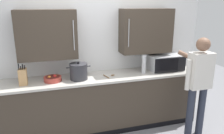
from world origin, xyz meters
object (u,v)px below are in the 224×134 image
at_px(thermos_flask, 144,64).
at_px(microwave_oven, 164,62).
at_px(knife_block, 23,77).
at_px(fruit_bowl, 53,78).
at_px(person_figure, 199,80).
at_px(stock_pot, 79,71).
at_px(wooden_spoon, 110,76).

bearing_deg(thermos_flask, microwave_oven, 12.72).
height_order(knife_block, thermos_flask, knife_block).
bearing_deg(fruit_bowl, thermos_flask, -1.47).
xyz_separation_m(microwave_oven, person_figure, (0.21, -0.68, -0.11)).
xyz_separation_m(knife_block, stock_pot, (0.79, -0.01, 0.01)).
relative_size(stock_pot, wooden_spoon, 2.01).
bearing_deg(knife_block, stock_pot, -0.43).
height_order(knife_block, person_figure, person_figure).
distance_m(microwave_oven, thermos_flask, 0.43).
height_order(fruit_bowl, person_figure, person_figure).
bearing_deg(microwave_oven, person_figure, -72.63).
height_order(wooden_spoon, person_figure, person_figure).
distance_m(knife_block, wooden_spoon, 1.29).
bearing_deg(thermos_flask, person_figure, -42.82).
relative_size(knife_block, thermos_flask, 1.02).
bearing_deg(fruit_bowl, microwave_oven, 1.74).
bearing_deg(person_figure, stock_pot, 160.68).
bearing_deg(person_figure, knife_block, 166.43).
distance_m(stock_pot, wooden_spoon, 0.51).
relative_size(stock_pot, person_figure, 0.23).
xyz_separation_m(wooden_spoon, thermos_flask, (0.58, -0.01, 0.15)).
relative_size(microwave_oven, fruit_bowl, 2.23).
relative_size(microwave_oven, stock_pot, 1.57).
bearing_deg(stock_pot, knife_block, 179.57).
height_order(microwave_oven, thermos_flask, thermos_flask).
distance_m(microwave_oven, knife_block, 2.29).
xyz_separation_m(wooden_spoon, person_figure, (1.21, -0.60, 0.01)).
height_order(knife_block, wooden_spoon, knife_block).
bearing_deg(knife_block, thermos_flask, -0.57).
bearing_deg(wooden_spoon, fruit_bowl, 178.38).
relative_size(fruit_bowl, person_figure, 0.16).
bearing_deg(wooden_spoon, thermos_flask, -1.25).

